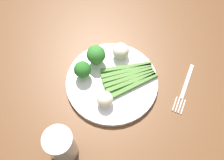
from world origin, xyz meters
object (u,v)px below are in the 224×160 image
at_px(asparagus_bundle, 129,77).
at_px(water_glass, 61,145).
at_px(dining_table, 131,106).
at_px(cauliflower_left, 121,51).
at_px(plate, 112,82).
at_px(cauliflower_back, 105,99).
at_px(broccoli_front, 96,55).
at_px(fork, 184,88).
at_px(broccoli_outer_edge, 82,70).

height_order(asparagus_bundle, water_glass, water_glass).
xyz_separation_m(dining_table, cauliflower_left, (0.05, -0.11, 0.13)).
bearing_deg(cauliflower_left, dining_table, 115.90).
height_order(plate, cauliflower_back, cauliflower_back).
xyz_separation_m(asparagus_bundle, water_glass, (0.13, 0.23, 0.03)).
bearing_deg(cauliflower_back, broccoli_front, -68.90).
xyz_separation_m(dining_table, cauliflower_back, (0.07, 0.05, 0.13)).
xyz_separation_m(asparagus_bundle, fork, (-0.16, 0.00, -0.02)).
distance_m(dining_table, asparagus_bundle, 0.12).
relative_size(broccoli_front, cauliflower_back, 1.50).
bearing_deg(asparagus_bundle, dining_table, 87.04).
xyz_separation_m(plate, fork, (-0.21, -0.02, -0.01)).
relative_size(cauliflower_left, water_glass, 0.45).
distance_m(broccoli_front, fork, 0.27).
bearing_deg(cauliflower_back, asparagus_bundle, -121.18).
bearing_deg(dining_table, plate, -19.11).
bearing_deg(plate, broccoli_front, -44.47).
height_order(plate, fork, plate).
relative_size(asparagus_bundle, broccoli_front, 2.45).
height_order(broccoli_front, cauliflower_left, broccoli_front).
relative_size(plate, broccoli_front, 3.90).
relative_size(broccoli_front, water_glass, 0.62).
bearing_deg(water_glass, cauliflower_back, -119.12).
distance_m(asparagus_bundle, cauliflower_left, 0.08).
distance_m(plate, cauliflower_back, 0.08).
bearing_deg(dining_table, cauliflower_back, 33.33).
distance_m(dining_table, cauliflower_left, 0.18).
xyz_separation_m(plate, asparagus_bundle, (-0.05, -0.02, 0.01)).
bearing_deg(plate, asparagus_bundle, -158.44).
height_order(dining_table, broccoli_outer_edge, broccoli_outer_edge).
distance_m(dining_table, broccoli_outer_edge, 0.21).
bearing_deg(cauliflower_back, broccoli_outer_edge, -43.54).
relative_size(asparagus_bundle, fork, 1.00).
relative_size(cauliflower_back, water_glass, 0.41).
xyz_separation_m(broccoli_front, fork, (-0.26, 0.04, -0.05)).
relative_size(dining_table, asparagus_bundle, 8.61).
relative_size(broccoli_outer_edge, cauliflower_back, 1.32).
height_order(cauliflower_left, water_glass, water_glass).
relative_size(dining_table, broccoli_front, 21.08).
bearing_deg(broccoli_front, cauliflower_back, 111.10).
xyz_separation_m(broccoli_outer_edge, broccoli_front, (-0.03, -0.05, 0.00)).
bearing_deg(broccoli_front, dining_table, 147.42).
height_order(plate, asparagus_bundle, asparagus_bundle).
height_order(broccoli_front, fork, broccoli_front).
distance_m(fork, water_glass, 0.38).
xyz_separation_m(cauliflower_back, water_glass, (0.08, 0.14, 0.02)).
distance_m(asparagus_bundle, broccoli_front, 0.11).
distance_m(plate, water_glass, 0.23).
bearing_deg(asparagus_bundle, water_glass, 32.16).
bearing_deg(water_glass, fork, -142.24).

